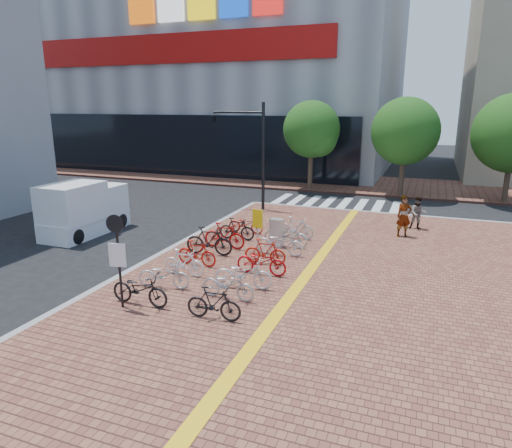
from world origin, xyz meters
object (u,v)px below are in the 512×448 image
at_px(bike_1, 164,275).
at_px(bike_10, 243,274).
at_px(notice_sign, 117,250).
at_px(bike_7, 246,224).
at_px(bike_12, 265,252).
at_px(bike_2, 184,262).
at_px(bike_6, 237,229).
at_px(bike_9, 228,285).
at_px(bike_13, 280,243).
at_px(traffic_light_pole, 240,136).
at_px(pedestrian_b, 418,213).
at_px(bike_4, 209,241).
at_px(bike_15, 296,228).
at_px(bike_14, 286,235).
at_px(bike_8, 214,303).
at_px(bike_11, 261,261).
at_px(yellow_sign, 257,222).
at_px(bike_0, 140,289).
at_px(bike_3, 197,253).
at_px(pedestrian_a, 404,216).
at_px(bike_5, 224,236).
at_px(utility_box, 277,233).

xyz_separation_m(bike_1, bike_10, (2.37, 0.87, 0.04)).
bearing_deg(bike_1, notice_sign, 156.35).
distance_m(bike_7, bike_12, 4.22).
xyz_separation_m(bike_2, bike_6, (0.02, 4.58, 0.02)).
bearing_deg(bike_12, bike_9, 177.58).
relative_size(bike_13, traffic_light_pole, 0.32).
height_order(bike_10, pedestrian_b, pedestrian_b).
xyz_separation_m(bike_4, bike_15, (2.55, 3.33, -0.08)).
bearing_deg(bike_15, pedestrian_b, -50.25).
xyz_separation_m(bike_7, bike_9, (2.23, -6.89, 0.02)).
bearing_deg(bike_10, bike_14, -10.69).
height_order(bike_6, bike_9, bike_6).
xyz_separation_m(bike_14, bike_15, (0.06, 1.29, -0.02)).
bearing_deg(bike_10, bike_8, 170.94).
height_order(bike_11, bike_15, bike_15).
bearing_deg(bike_8, yellow_sign, 5.77).
bearing_deg(bike_0, bike_10, -46.26).
xyz_separation_m(bike_1, bike_11, (2.49, 2.24, 0.02)).
distance_m(bike_0, bike_1, 1.34).
bearing_deg(yellow_sign, bike_6, 139.51).
height_order(bike_3, bike_6, bike_6).
bearing_deg(pedestrian_b, yellow_sign, -143.62).
relative_size(bike_1, bike_7, 1.04).
xyz_separation_m(bike_3, pedestrian_b, (7.30, 8.13, 0.29)).
distance_m(bike_3, bike_13, 3.30).
xyz_separation_m(bike_2, pedestrian_a, (6.70, 7.66, 0.46)).
distance_m(bike_3, bike_12, 2.49).
relative_size(bike_1, notice_sign, 0.61).
xyz_separation_m(bike_6, pedestrian_b, (7.23, 4.60, 0.29)).
xyz_separation_m(bike_3, bike_14, (2.36, 3.30, 0.04)).
bearing_deg(bike_15, bike_6, 117.94).
relative_size(bike_4, bike_13, 1.00).
bearing_deg(pedestrian_b, bike_6, -155.99).
distance_m(bike_5, pedestrian_b, 9.33).
xyz_separation_m(bike_10, pedestrian_b, (4.91, 9.50, 0.27)).
relative_size(bike_3, bike_14, 0.81).
relative_size(bike_1, bike_9, 0.99).
distance_m(bike_10, bike_15, 5.96).
height_order(bike_4, bike_14, bike_4).
xyz_separation_m(pedestrian_a, notice_sign, (-7.11, -10.54, 0.82)).
distance_m(bike_1, bike_14, 6.01).
bearing_deg(bike_1, bike_8, -131.40).
relative_size(bike_10, pedestrian_b, 1.22).
bearing_deg(utility_box, bike_13, -65.83).
relative_size(bike_2, bike_4, 0.82).
distance_m(bike_10, notice_sign, 3.96).
bearing_deg(bike_3, bike_6, 2.01).
distance_m(bike_4, bike_7, 3.36).
distance_m(bike_13, traffic_light_pole, 9.28).
bearing_deg(pedestrian_b, bike_1, -133.51).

